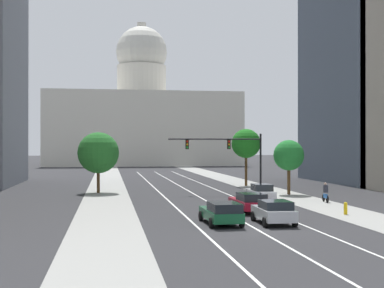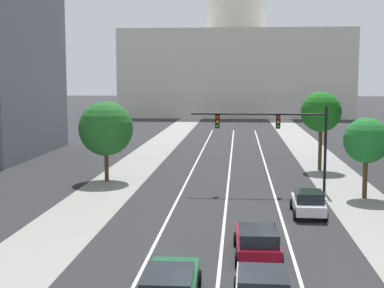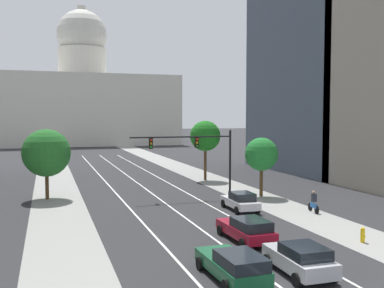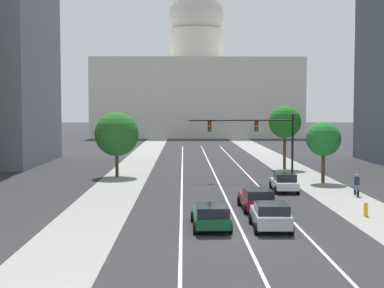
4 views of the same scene
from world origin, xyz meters
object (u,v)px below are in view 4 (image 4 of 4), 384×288
cyclist (357,185)px  car_silver (271,215)px  car_crimson (257,198)px  capitol_building (196,90)px  street_tree_near_right (324,139)px  street_tree_mid_right (285,122)px  car_white (284,182)px  car_green (211,215)px  street_tree_near_left (117,134)px  traffic_signal_mast (258,133)px  fire_hydrant (366,209)px

cyclist → car_silver: bearing=149.5°
car_crimson → capitol_building: bearing=-0.6°
car_crimson → cyclist: bearing=-57.0°
street_tree_near_right → street_tree_mid_right: bearing=96.8°
car_white → car_green: (-6.61, -13.92, 0.00)m
capitol_building → street_tree_near_left: size_ratio=7.55×
car_green → traffic_signal_mast: bearing=-15.8°
traffic_signal_mast → fire_hydrant: (4.46, -17.33, -4.01)m
street_tree_near_right → street_tree_near_left: size_ratio=0.87×
fire_hydrant → street_tree_mid_right: (-0.15, 27.35, 4.71)m
cyclist → street_tree_near_left: bearing=62.8°
car_crimson → car_green: size_ratio=1.01×
capitol_building → cyclist: bearing=-84.1°
capitol_building → fire_hydrant: 105.41m
car_white → street_tree_near_left: street_tree_near_left is taller
car_silver → fire_hydrant: car_silver is taller
car_white → car_silver: 14.57m
car_crimson → street_tree_near_right: 15.80m
capitol_building → street_tree_near_left: bearing=-96.6°
capitol_building → car_green: 108.46m
car_green → cyclist: bearing=-47.0°
street_tree_mid_right → street_tree_near_left: (-17.67, -6.84, -0.99)m
cyclist → street_tree_near_right: (-0.66, 7.65, 3.09)m
car_crimson → fire_hydrant: size_ratio=5.25×
capitol_building → traffic_signal_mast: capitol_building is taller
car_crimson → traffic_signal_mast: (2.03, 15.05, 3.70)m
traffic_signal_mast → fire_hydrant: 18.34m
car_crimson → car_white: 8.87m
car_white → street_tree_mid_right: street_tree_mid_right is taller
capitol_building → cyclist: size_ratio=27.89×
car_white → cyclist: (5.09, -2.46, 0.09)m
car_white → cyclist: bearing=-114.7°
car_crimson → street_tree_near_right: (7.72, 13.42, 3.17)m
capitol_building → car_white: 94.73m
car_green → car_white: bearing=-26.8°
car_white → traffic_signal_mast: (-1.27, 6.82, 3.71)m
street_tree_near_right → capitol_building: bearing=96.0°
street_tree_mid_right → car_silver: bearing=-101.6°
car_silver → street_tree_near_right: 21.10m
car_white → car_silver: (-3.31, -14.19, 0.03)m
car_silver → street_tree_near_left: 26.92m
capitol_building → street_tree_near_right: size_ratio=8.69×
fire_hydrant → street_tree_near_right: 16.13m
cyclist → street_tree_mid_right: bearing=11.2°
traffic_signal_mast → street_tree_mid_right: 10.93m
traffic_signal_mast → street_tree_near_right: traffic_signal_mast is taller
car_green → street_tree_near_left: bearing=17.1°
traffic_signal_mast → street_tree_near_left: 13.74m
capitol_building → street_tree_near_right: (9.39, -88.83, -7.33)m
car_green → capitol_building: bearing=-2.3°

